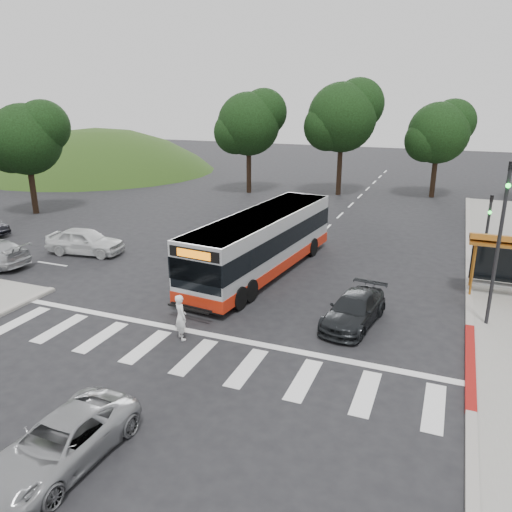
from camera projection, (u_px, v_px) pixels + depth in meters
The scene contains 17 objects.
ground at pixel (249, 304), 21.93m from camera, with size 140.00×140.00×0.00m, color black.
sidewalk_east at pixel (512, 276), 25.08m from camera, with size 4.00×40.00×0.12m, color gray.
curb_east at pixel (469, 271), 25.79m from camera, with size 0.30×40.00×0.15m, color #9E9991.
curb_east_red at pixel (470, 363), 16.96m from camera, with size 0.32×6.00×0.15m, color maroon.
hillside_nw at pixel (99, 171), 59.72m from camera, with size 44.00×44.00×10.00m, color #223D13.
crosswalk_ladder at pixel (194, 357), 17.52m from camera, with size 18.00×2.60×0.01m, color silver.
traffic_signal_ne_tall at pixel (500, 232), 18.65m from camera, with size 0.18×0.37×6.50m.
traffic_signal_ne_short at pixel (488, 225), 25.26m from camera, with size 0.18×0.37×4.00m.
tree_north_a at pixel (343, 116), 43.46m from camera, with size 6.60×6.15×10.17m.
tree_north_b at pixel (439, 132), 42.79m from camera, with size 5.72×5.33×8.43m.
tree_north_c at pixel (250, 123), 44.72m from camera, with size 6.16×5.74×9.30m.
tree_west_a at pixel (27, 138), 36.81m from camera, with size 5.72×5.33×8.43m.
transit_bus at pixel (262, 244), 25.27m from camera, with size 2.59×11.97×3.09m, color silver, non-canonical shape.
pedestrian at pixel (181, 317), 18.55m from camera, with size 0.65×0.43×1.78m, color white.
dark_sedan at pixel (354, 310), 19.86m from camera, with size 1.71×4.21×1.22m, color black.
silver_suv_south at pixel (61, 442), 12.34m from camera, with size 1.98×4.29×1.19m, color #9EA0A3.
west_car_white at pixel (85, 241), 28.58m from camera, with size 1.78×4.43×1.51m, color silver.
Camera 1 is at (7.80, -18.63, 8.81)m, focal length 35.00 mm.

